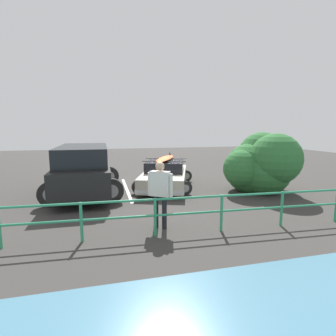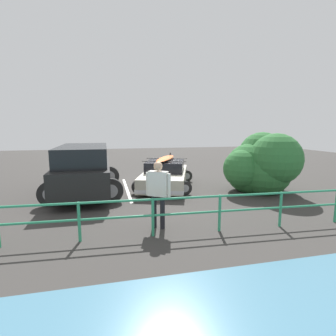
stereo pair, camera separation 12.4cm
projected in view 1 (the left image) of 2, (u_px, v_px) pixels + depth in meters
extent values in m
cube|color=#383533|center=(146.00, 187.00, 11.76)|extent=(44.00, 44.00, 0.02)
cube|color=silver|center=(127.00, 189.00, 11.24)|extent=(0.12, 4.40, 0.00)
cube|color=#B7B29E|center=(165.00, 177.00, 11.58)|extent=(3.04, 4.53, 0.56)
cube|color=black|center=(165.00, 166.00, 11.66)|extent=(2.14, 2.41, 0.44)
cube|color=silver|center=(159.00, 192.00, 9.59)|extent=(1.77, 0.68, 0.14)
cube|color=silver|center=(169.00, 173.00, 13.62)|extent=(1.77, 0.68, 0.14)
cylinder|color=black|center=(185.00, 188.00, 10.25)|extent=(0.56, 0.18, 0.56)
cylinder|color=#99999E|center=(185.00, 188.00, 10.25)|extent=(0.31, 0.19, 0.31)
cylinder|color=black|center=(139.00, 187.00, 10.40)|extent=(0.56, 0.18, 0.56)
cylinder|color=#99999E|center=(139.00, 187.00, 10.40)|extent=(0.31, 0.19, 0.31)
cylinder|color=black|center=(186.00, 176.00, 12.80)|extent=(0.56, 0.18, 0.56)
cylinder|color=#99999E|center=(186.00, 176.00, 12.80)|extent=(0.31, 0.19, 0.31)
cylinder|color=black|center=(149.00, 175.00, 12.95)|extent=(0.56, 0.18, 0.56)
cylinder|color=#99999E|center=(149.00, 175.00, 12.95)|extent=(0.31, 0.19, 0.31)
cylinder|color=black|center=(164.00, 161.00, 11.08)|extent=(1.80, 0.64, 0.03)
cylinder|color=black|center=(166.00, 158.00, 12.17)|extent=(1.80, 0.64, 0.03)
ellipsoid|color=orange|center=(165.00, 158.00, 11.70)|extent=(1.62, 2.69, 0.09)
cone|color=black|center=(170.00, 153.00, 12.74)|extent=(0.10, 0.10, 0.14)
cube|color=black|center=(84.00, 176.00, 10.27)|extent=(1.93, 4.82, 0.95)
cube|color=black|center=(83.00, 155.00, 10.15)|extent=(1.78, 3.76, 0.69)
cylinder|color=black|center=(88.00, 164.00, 12.66)|extent=(0.78, 0.18, 0.78)
cylinder|color=black|center=(111.00, 191.00, 9.17)|extent=(0.86, 0.22, 0.86)
cylinder|color=#99999E|center=(111.00, 191.00, 9.17)|extent=(0.48, 0.23, 0.48)
cylinder|color=black|center=(51.00, 194.00, 8.70)|extent=(0.86, 0.22, 0.86)
cylinder|color=#99999E|center=(51.00, 194.00, 8.70)|extent=(0.48, 0.23, 0.48)
cylinder|color=black|center=(109.00, 176.00, 11.94)|extent=(0.86, 0.22, 0.86)
cylinder|color=#99999E|center=(109.00, 176.00, 11.94)|extent=(0.48, 0.23, 0.48)
cylinder|color=black|center=(63.00, 178.00, 11.47)|extent=(0.86, 0.22, 0.86)
cylinder|color=#99999E|center=(63.00, 178.00, 11.47)|extent=(0.48, 0.23, 0.48)
cylinder|color=black|center=(164.00, 212.00, 6.81)|extent=(0.13, 0.13, 0.87)
cylinder|color=black|center=(156.00, 211.00, 6.89)|extent=(0.13, 0.13, 0.87)
cube|color=silver|center=(160.00, 184.00, 6.73)|extent=(0.53, 0.45, 0.65)
sphere|color=#D6A884|center=(160.00, 166.00, 6.67)|extent=(0.23, 0.23, 0.23)
cylinder|color=silver|center=(171.00, 186.00, 6.64)|extent=(0.09, 0.09, 0.61)
cylinder|color=silver|center=(149.00, 184.00, 6.84)|extent=(0.09, 0.09, 0.61)
cylinder|color=#2D9366|center=(336.00, 205.00, 7.31)|extent=(0.07, 0.07, 0.95)
cylinder|color=#2D9366|center=(282.00, 209.00, 6.98)|extent=(0.07, 0.07, 0.95)
cylinder|color=#2D9366|center=(221.00, 213.00, 6.65)|extent=(0.07, 0.07, 0.95)
cylinder|color=#2D9366|center=(155.00, 217.00, 6.32)|extent=(0.07, 0.07, 0.95)
cylinder|color=#2D9366|center=(81.00, 222.00, 5.99)|extent=(0.07, 0.07, 0.95)
cylinder|color=#2D9366|center=(155.00, 200.00, 6.25)|extent=(10.23, 0.54, 0.06)
cylinder|color=#2D9366|center=(155.00, 215.00, 6.31)|extent=(10.23, 0.54, 0.06)
cylinder|color=#4C3828|center=(256.00, 186.00, 10.96)|extent=(0.38, 0.38, 0.42)
sphere|color=#2D6B33|center=(256.00, 170.00, 10.86)|extent=(1.96, 1.96, 1.96)
sphere|color=#2D6B33|center=(275.00, 159.00, 10.16)|extent=(2.01, 2.01, 2.01)
sphere|color=#2D6B33|center=(242.00, 168.00, 10.45)|extent=(1.52, 1.52, 1.52)
sphere|color=#2D6B33|center=(251.00, 168.00, 10.82)|extent=(2.11, 2.11, 2.11)
sphere|color=#2D6B33|center=(265.00, 170.00, 10.52)|extent=(2.09, 2.09, 2.09)
sphere|color=#2D6B33|center=(266.00, 168.00, 10.90)|extent=(2.12, 2.12, 2.12)
sphere|color=#2D6B33|center=(261.00, 155.00, 11.01)|extent=(1.90, 1.90, 1.90)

